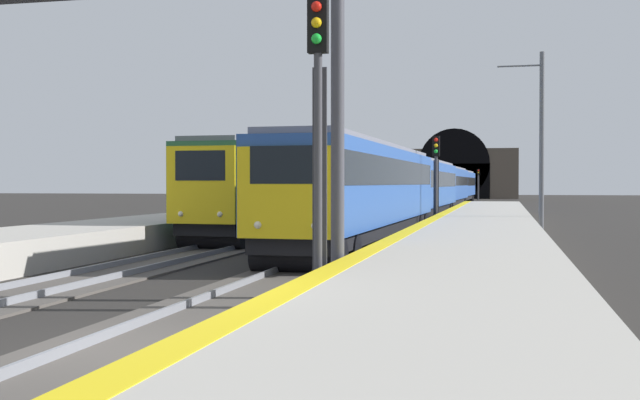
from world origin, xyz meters
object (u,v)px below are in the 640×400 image
(train_main_approaching, at_px, (435,186))
(railway_signal_mid, at_px, (436,173))
(overhead_signal_gantry, at_px, (144,38))
(train_adjacent_platform, at_px, (364,184))
(railway_signal_far, at_px, (478,182))
(railway_signal_near, at_px, (318,124))
(catenary_mast_far, at_px, (541,142))

(train_main_approaching, distance_m, railway_signal_mid, 19.92)
(railway_signal_mid, xyz_separation_m, overhead_signal_gantry, (-25.18, 4.23, 2.64))
(train_adjacent_platform, height_order, railway_signal_mid, railway_signal_mid)
(train_main_approaching, height_order, overhead_signal_gantry, overhead_signal_gantry)
(railway_signal_far, distance_m, overhead_signal_gantry, 94.78)
(railway_signal_near, bearing_deg, railway_signal_far, -180.00)
(railway_signal_far, relative_size, overhead_signal_gantry, 0.50)
(railway_signal_far, bearing_deg, catenary_mast_far, 3.93)
(train_main_approaching, distance_m, railway_signal_near, 46.41)
(overhead_signal_gantry, bearing_deg, railway_signal_far, -2.56)
(train_main_approaching, bearing_deg, railway_signal_mid, 6.34)
(railway_signal_mid, relative_size, overhead_signal_gantry, 0.55)
(train_adjacent_platform, xyz_separation_m, railway_signal_far, (52.75, -6.72, 0.25))
(train_adjacent_platform, distance_m, railway_signal_near, 43.77)
(train_adjacent_platform, xyz_separation_m, catenary_mast_far, (-21.03, -11.78, 1.91))
(railway_signal_mid, bearing_deg, catenary_mast_far, 49.52)
(overhead_signal_gantry, bearing_deg, catenary_mast_far, -24.03)
(railway_signal_near, distance_m, overhead_signal_gantry, 4.90)
(railway_signal_near, height_order, railway_signal_far, railway_signal_near)
(train_adjacent_platform, bearing_deg, railway_signal_near, 10.26)
(train_adjacent_platform, bearing_deg, train_main_approaching, 123.56)
(train_adjacent_platform, height_order, overhead_signal_gantry, overhead_signal_gantry)
(railway_signal_mid, relative_size, catenary_mast_far, 0.59)
(railway_signal_near, height_order, catenary_mast_far, catenary_mast_far)
(overhead_signal_gantry, bearing_deg, train_main_approaching, -3.16)
(railway_signal_far, relative_size, catenary_mast_far, 0.53)
(railway_signal_far, bearing_deg, train_adjacent_platform, -7.26)
(train_main_approaching, relative_size, railway_signal_far, 18.86)
(railway_signal_mid, height_order, railway_signal_far, railway_signal_mid)
(train_adjacent_platform, bearing_deg, overhead_signal_gantry, 4.82)
(train_main_approaching, height_order, railway_signal_far, railway_signal_far)
(catenary_mast_far, bearing_deg, railway_signal_near, 167.15)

